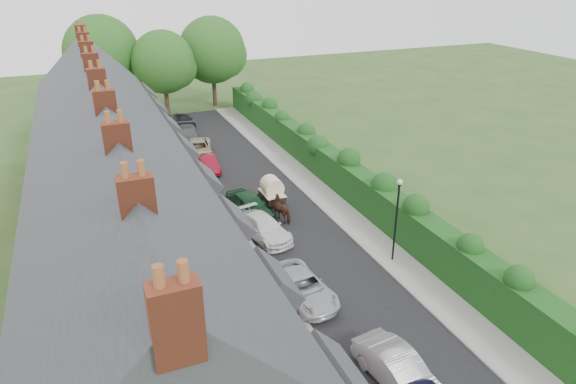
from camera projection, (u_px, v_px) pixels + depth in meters
name	position (u px, v px, depth m)	size (l,w,h in m)	color
ground	(378.00, 315.00, 25.31)	(140.00, 140.00, 0.00)	#2D4C1E
road	(285.00, 221.00, 34.39)	(6.00, 58.00, 0.02)	black
pavement_hedge_side	(339.00, 210.00, 35.79)	(2.20, 58.00, 0.12)	#9C9893
pavement_house_side	(230.00, 231.00, 33.04)	(1.70, 58.00, 0.12)	#9C9893
kerb_hedge_side	(326.00, 213.00, 35.43)	(0.18, 58.00, 0.13)	gray
kerb_house_side	(242.00, 229.00, 33.31)	(0.18, 58.00, 0.13)	gray
hedge	(363.00, 186.00, 35.78)	(2.10, 58.00, 2.85)	#133C13
terrace_row	(117.00, 190.00, 28.10)	(9.05, 40.50, 11.50)	maroon
garden_wall_row	(218.00, 235.00, 31.68)	(0.35, 40.35, 1.10)	maroon
lamppost	(397.00, 210.00, 28.49)	(0.32, 0.32, 5.16)	black
tree_far_left	(166.00, 63.00, 55.78)	(7.14, 6.80, 9.29)	#332316
tree_far_right	(215.00, 52.00, 59.31)	(7.98, 7.60, 10.31)	#332316
tree_far_back	(106.00, 54.00, 55.87)	(8.40, 8.00, 10.82)	#332316
car_silver_a	(399.00, 370.00, 20.89)	(1.58, 4.52, 1.49)	#A09FA4
car_silver_b	(302.00, 287.00, 26.31)	(2.25, 4.88, 1.35)	#B1B4B9
car_white	(264.00, 228.00, 32.13)	(1.93, 4.75, 1.38)	white
car_green	(250.00, 206.00, 34.75)	(1.89, 4.70, 1.60)	#11391D
car_red	(208.00, 164.00, 42.36)	(1.35, 3.88, 1.28)	maroon
car_beige	(198.00, 149.00, 45.31)	(2.43, 5.26, 1.46)	tan
car_grey	(188.00, 136.00, 48.71)	(2.13, 5.23, 1.52)	#4C4D52
car_black	(184.00, 120.00, 53.74)	(1.59, 3.95, 1.35)	black
horse	(283.00, 209.00, 34.21)	(0.88, 1.93, 1.63)	#452719
horse_cart	(272.00, 190.00, 35.75)	(1.46, 3.22, 2.32)	black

